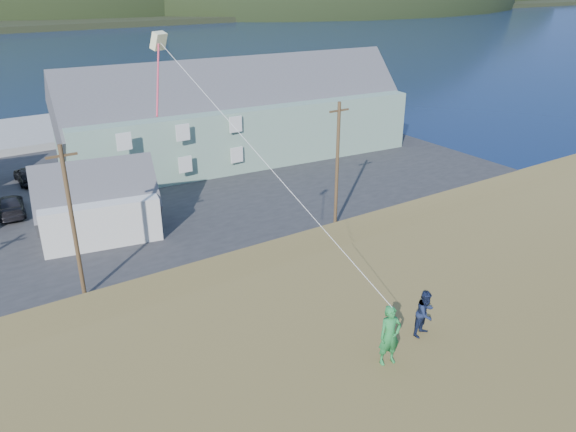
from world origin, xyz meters
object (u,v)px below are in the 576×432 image
object	(u,v)px
kite_flyer_green	(390,335)
lodge	(239,113)
shed_white	(97,203)
kite_flyer_navy	(425,313)

from	to	relation	value
kite_flyer_green	lodge	bearing A→B (deg)	79.07
lodge	shed_white	size ratio (longest dim) A/B	3.83
lodge	kite_flyer_navy	world-z (taller)	lodge
shed_white	kite_flyer_navy	world-z (taller)	kite_flyer_navy
lodge	shed_white	xyz separation A→B (m)	(-17.04, -10.41, -2.06)
shed_white	kite_flyer_green	distance (m)	28.88
lodge	kite_flyer_green	distance (m)	42.26
kite_flyer_green	kite_flyer_navy	world-z (taller)	kite_flyer_green
lodge	kite_flyer_navy	size ratio (longest dim) A/B	23.52
kite_flyer_green	kite_flyer_navy	xyz separation A→B (m)	(1.80, 0.40, -0.16)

